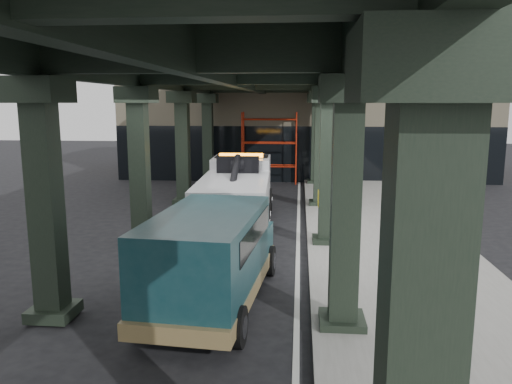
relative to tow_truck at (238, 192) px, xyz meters
The scene contains 8 objects.
ground 4.59m from the tow_truck, 82.90° to the right, with size 90.00×90.00×0.00m, color black.
sidewalk 5.70m from the tow_truck, 25.12° to the right, with size 5.00×40.00×0.15m, color gray.
lane_stripe 3.51m from the tow_truck, 46.51° to the right, with size 0.12×38.00×0.01m, color silver.
viaduct 4.79m from the tow_truck, 86.53° to the right, with size 7.40×32.00×6.40m.
building 16.07m from the tow_truck, 80.76° to the left, with size 22.00×10.00×8.00m, color #C6B793.
scaffolding 10.33m from the tow_truck, 86.97° to the left, with size 3.08×0.88×4.00m.
tow_truck is the anchor object (origin of this frame).
towed_van 7.41m from the tow_truck, 87.31° to the right, with size 2.58×5.61×2.21m.
Camera 1 is at (1.71, -13.47, 4.50)m, focal length 35.00 mm.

